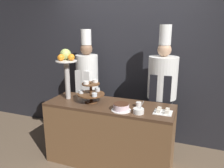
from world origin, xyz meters
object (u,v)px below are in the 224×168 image
(cup_white, at_px, (139,105))
(cake_square_tray, at_px, (163,111))
(serving_bowl_near, at_px, (139,111))
(chef_left, at_px, (87,82))
(tiered_stand, at_px, (91,91))
(cake_round, at_px, (121,107))
(chef_center_left, at_px, (162,89))
(fruit_pedestal, at_px, (66,64))

(cup_white, bearing_deg, cake_square_tray, -14.68)
(serving_bowl_near, bearing_deg, cake_square_tray, 25.21)
(cake_square_tray, xyz_separation_m, chef_left, (-1.30, 0.58, 0.11))
(tiered_stand, height_order, cake_round, tiered_stand)
(cup_white, distance_m, cake_square_tray, 0.33)
(chef_center_left, bearing_deg, serving_bowl_near, -103.11)
(fruit_pedestal, distance_m, cake_square_tray, 1.44)
(cup_white, bearing_deg, fruit_pedestal, -179.69)
(cake_square_tray, height_order, chef_center_left, chef_center_left)
(serving_bowl_near, bearing_deg, cake_round, 176.16)
(tiered_stand, distance_m, cake_square_tray, 0.98)
(fruit_pedestal, bearing_deg, chef_left, 83.75)
(tiered_stand, bearing_deg, cake_round, -16.98)
(cake_round, height_order, cup_white, cake_round)
(fruit_pedestal, bearing_deg, serving_bowl_near, -10.60)
(cup_white, distance_m, chef_center_left, 0.55)
(chef_left, bearing_deg, cake_square_tray, -24.03)
(cake_round, distance_m, chef_center_left, 0.80)
(chef_center_left, bearing_deg, chef_left, 180.00)
(cake_square_tray, height_order, serving_bowl_near, serving_bowl_near)
(tiered_stand, height_order, cup_white, tiered_stand)
(chef_left, relative_size, chef_center_left, 0.96)
(cake_round, xyz_separation_m, chef_left, (-0.81, 0.69, 0.08))
(serving_bowl_near, distance_m, chef_center_left, 0.73)
(tiered_stand, distance_m, cake_round, 0.51)
(tiered_stand, relative_size, cake_square_tray, 1.69)
(fruit_pedestal, height_order, cake_square_tray, fruit_pedestal)
(cake_square_tray, height_order, chef_left, chef_left)
(cake_round, height_order, chef_center_left, chef_center_left)
(chef_left, bearing_deg, fruit_pedestal, -96.25)
(cup_white, height_order, chef_left, chef_left)
(fruit_pedestal, xyz_separation_m, cake_round, (0.87, -0.19, -0.46))
(tiered_stand, distance_m, serving_bowl_near, 0.73)
(cup_white, height_order, chef_center_left, chef_center_left)
(fruit_pedestal, relative_size, cake_square_tray, 3.22)
(cake_round, bearing_deg, serving_bowl_near, -3.84)
(cake_round, bearing_deg, fruit_pedestal, 167.72)
(chef_center_left, bearing_deg, cake_square_tray, -79.94)
(serving_bowl_near, height_order, chef_center_left, chef_center_left)
(serving_bowl_near, distance_m, chef_left, 1.25)
(fruit_pedestal, bearing_deg, cake_round, -12.28)
(fruit_pedestal, height_order, cup_white, fruit_pedestal)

